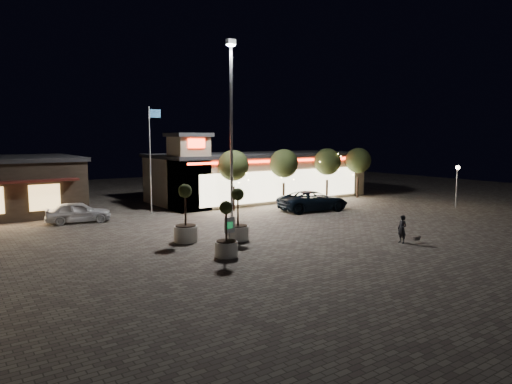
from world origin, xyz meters
TOP-DOWN VIEW (x-y plane):
  - ground at (0.00, 0.00)m, footprint 90.00×90.00m
  - retail_building at (9.51, 15.82)m, footprint 20.40×8.40m
  - floodlight_pole at (2.00, 8.00)m, footprint 0.60×0.40m
  - flagpole at (-1.90, 13.00)m, footprint 0.95×0.10m
  - lamp_post_east at (20.00, 2.00)m, footprint 0.36×0.36m
  - string_tree_a at (4.00, 11.00)m, footprint 2.42×2.42m
  - string_tree_b at (9.00, 11.00)m, footprint 2.42×2.42m
  - string_tree_c at (14.00, 11.00)m, footprint 2.42×2.42m
  - string_tree_d at (18.00, 11.00)m, footprint 2.42×2.42m
  - pickup_truck at (9.17, 7.45)m, footprint 6.00×3.48m
  - white_sedan at (-7.35, 12.65)m, footprint 4.47×2.53m
  - pedestrian at (5.71, -3.70)m, footprint 0.42×0.59m
  - dog at (6.50, -4.12)m, footprint 0.49×0.22m
  - planter_left at (-3.87, 3.33)m, footprint 1.30×1.30m
  - planter_mid at (-3.66, -0.71)m, footprint 1.11×1.11m
  - planter_right at (-1.30, 1.97)m, footprint 1.20×1.20m
  - valet_sign at (-3.26, -0.35)m, footprint 0.61×0.11m

SIDE VIEW (x-z plane):
  - ground at x=0.00m, z-range 0.00..0.00m
  - dog at x=6.50m, z-range 0.13..0.39m
  - white_sedan at x=-7.35m, z-range 0.00..1.43m
  - pedestrian at x=5.71m, z-range 0.00..1.54m
  - pickup_truck at x=9.17m, z-range 0.00..1.57m
  - planter_mid at x=-3.66m, z-range -0.52..2.20m
  - planter_right at x=-1.30m, z-range -0.56..2.38m
  - planter_left at x=-3.87m, z-range -0.61..2.59m
  - valet_sign at x=-3.26m, z-range 0.37..2.20m
  - retail_building at x=9.51m, z-range -0.84..5.26m
  - lamp_post_east at x=20.00m, z-range 0.72..4.20m
  - string_tree_a at x=4.00m, z-range 1.17..5.95m
  - string_tree_b at x=9.00m, z-range 1.17..5.95m
  - string_tree_c at x=14.00m, z-range 1.17..5.95m
  - string_tree_d at x=18.00m, z-range 1.17..5.95m
  - flagpole at x=-1.90m, z-range 0.74..8.74m
  - floodlight_pole at x=2.00m, z-range 0.83..13.21m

